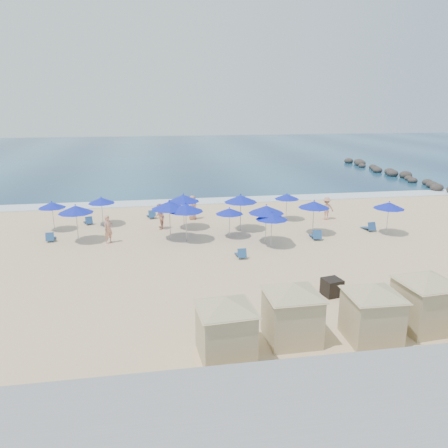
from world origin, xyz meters
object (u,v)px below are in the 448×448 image
(umbrella_9, at_px, (287,196))
(umbrella_11, at_px, (389,205))
(umbrella_4, at_px, (183,198))
(beachgoer_3, at_px, (193,207))
(beachgoer_0, at_px, (108,229))
(umbrella_12, at_px, (229,211))
(cabana_1, at_px, (292,304))
(umbrella_8, at_px, (266,209))
(umbrella_3, at_px, (169,205))
(umbrella_7, at_px, (241,199))
(umbrella_6, at_px, (272,216))
(cabana_3, at_px, (426,293))
(trash_bin, at_px, (332,287))
(beachgoer_2, at_px, (326,208))
(umbrella_1, at_px, (76,209))
(umbrella_2, at_px, (101,200))
(cabana_0, at_px, (226,319))
(beachgoer_1, at_px, (160,217))
(umbrella_10, at_px, (314,204))
(rock_jetty, at_px, (397,174))
(umbrella_5, at_px, (186,208))
(cabana_2, at_px, (373,304))
(umbrella_13, at_px, (101,200))
(umbrella_0, at_px, (52,205))

(umbrella_9, height_order, umbrella_11, umbrella_11)
(umbrella_4, relative_size, beachgoer_3, 1.39)
(beachgoer_0, bearing_deg, umbrella_12, -47.33)
(cabana_1, distance_m, umbrella_8, 11.94)
(umbrella_3, height_order, umbrella_7, umbrella_3)
(umbrella_6, bearing_deg, cabana_3, -73.13)
(trash_bin, xyz_separation_m, beachgoer_3, (-5.16, 15.00, 0.53))
(beachgoer_2, height_order, beachgoer_3, beachgoer_3)
(umbrella_1, bearing_deg, umbrella_2, 72.31)
(cabana_0, xyz_separation_m, umbrella_3, (-1.30, 14.22, 0.90))
(umbrella_1, xyz_separation_m, beachgoer_1, (5.35, 2.19, -1.29))
(cabana_3, distance_m, umbrella_10, 13.14)
(rock_jetty, xyz_separation_m, umbrella_6, (-22.11, -22.95, 1.65))
(umbrella_6, bearing_deg, umbrella_10, 31.01)
(umbrella_5, distance_m, beachgoer_3, 5.74)
(umbrella_4, bearing_deg, umbrella_10, -18.16)
(cabana_1, relative_size, umbrella_8, 1.60)
(umbrella_3, relative_size, umbrella_7, 1.02)
(cabana_0, height_order, umbrella_6, cabana_0)
(beachgoer_1, bearing_deg, umbrella_10, 73.07)
(beachgoer_0, distance_m, beachgoer_1, 4.31)
(umbrella_4, distance_m, umbrella_7, 4.09)
(cabana_2, height_order, umbrella_3, umbrella_3)
(umbrella_6, xyz_separation_m, beachgoer_3, (-4.24, 7.55, -1.07))
(umbrella_13, bearing_deg, trash_bin, -50.68)
(umbrella_3, relative_size, beachgoer_3, 1.45)
(umbrella_6, distance_m, beachgoer_2, 8.38)
(cabana_2, xyz_separation_m, umbrella_6, (-0.80, 11.45, 0.54))
(beachgoer_2, bearing_deg, umbrella_13, -1.85)
(cabana_3, bearing_deg, umbrella_8, 106.61)
(cabana_3, bearing_deg, beachgoer_1, 122.17)
(umbrella_2, xyz_separation_m, beachgoer_3, (6.76, 0.74, -0.97))
(trash_bin, distance_m, beachgoer_2, 14.14)
(umbrella_3, bearing_deg, cabana_0, -84.76)
(umbrella_5, height_order, umbrella_11, umbrella_5)
(umbrella_2, height_order, umbrella_8, umbrella_8)
(trash_bin, xyz_separation_m, cabana_1, (-3.16, -3.55, 1.10))
(rock_jetty, distance_m, beachgoer_3, 30.52)
(umbrella_0, relative_size, beachgoer_2, 1.21)
(cabana_3, xyz_separation_m, umbrella_13, (-14.37, 18.14, 0.31))
(umbrella_13, bearing_deg, umbrella_11, -16.62)
(cabana_3, height_order, umbrella_0, cabana_3)
(umbrella_1, height_order, umbrella_10, umbrella_1)
(umbrella_0, distance_m, beachgoer_2, 20.34)
(umbrella_9, height_order, umbrella_12, umbrella_9)
(umbrella_4, distance_m, umbrella_9, 8.10)
(umbrella_1, xyz_separation_m, umbrella_8, (12.04, -2.28, 0.05))
(umbrella_4, xyz_separation_m, beachgoer_3, (0.89, 2.55, -1.32))
(umbrella_5, relative_size, umbrella_12, 1.23)
(umbrella_10, bearing_deg, beachgoer_3, 145.30)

